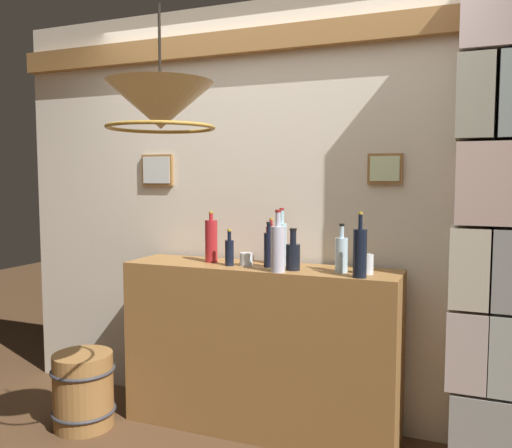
{
  "coord_description": "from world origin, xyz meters",
  "views": [
    {
      "loc": [
        1.15,
        -2.03,
        1.51
      ],
      "look_at": [
        0.0,
        0.77,
        1.24
      ],
      "focal_mm": 37.38,
      "sensor_mm": 36.0,
      "label": 1
    }
  ],
  "objects_px": {
    "liquor_bottle_vermouth": "(360,252)",
    "liquor_bottle_port": "(229,251)",
    "liquor_bottle_tequila": "(211,241)",
    "glass_tumbler_rocks": "(246,259)",
    "liquor_bottle_amaro": "(282,243)",
    "liquor_bottle_whiskey": "(269,249)",
    "liquor_bottle_vodka": "(341,254)",
    "liquor_bottle_brandy": "(271,244)",
    "wooden_barrel": "(83,390)",
    "liquor_bottle_gin": "(278,248)",
    "pendant_lamp": "(161,107)",
    "glass_tumbler_highball": "(367,264)",
    "liquor_bottle_scotch": "(293,255)"
  },
  "relations": [
    {
      "from": "liquor_bottle_vermouth",
      "to": "liquor_bottle_port",
      "type": "relative_size",
      "value": 1.58
    },
    {
      "from": "liquor_bottle_tequila",
      "to": "glass_tumbler_rocks",
      "type": "distance_m",
      "value": 0.27
    },
    {
      "from": "liquor_bottle_port",
      "to": "liquor_bottle_amaro",
      "type": "relative_size",
      "value": 0.64
    },
    {
      "from": "liquor_bottle_whiskey",
      "to": "liquor_bottle_vodka",
      "type": "bearing_deg",
      "value": -0.22
    },
    {
      "from": "liquor_bottle_brandy",
      "to": "wooden_barrel",
      "type": "bearing_deg",
      "value": -154.13
    },
    {
      "from": "liquor_bottle_gin",
      "to": "liquor_bottle_vermouth",
      "type": "xyz_separation_m",
      "value": [
        0.45,
        0.01,
        -0.0
      ]
    },
    {
      "from": "liquor_bottle_tequila",
      "to": "pendant_lamp",
      "type": "height_order",
      "value": "pendant_lamp"
    },
    {
      "from": "liquor_bottle_tequila",
      "to": "glass_tumbler_rocks",
      "type": "xyz_separation_m",
      "value": [
        0.25,
        -0.05,
        -0.09
      ]
    },
    {
      "from": "liquor_bottle_brandy",
      "to": "pendant_lamp",
      "type": "relative_size",
      "value": 0.54
    },
    {
      "from": "glass_tumbler_rocks",
      "to": "pendant_lamp",
      "type": "height_order",
      "value": "pendant_lamp"
    },
    {
      "from": "liquor_bottle_vodka",
      "to": "liquor_bottle_vermouth",
      "type": "height_order",
      "value": "liquor_bottle_vermouth"
    },
    {
      "from": "liquor_bottle_amaro",
      "to": "glass_tumbler_rocks",
      "type": "height_order",
      "value": "liquor_bottle_amaro"
    },
    {
      "from": "liquor_bottle_port",
      "to": "liquor_bottle_brandy",
      "type": "relative_size",
      "value": 0.79
    },
    {
      "from": "liquor_bottle_vodka",
      "to": "glass_tumbler_highball",
      "type": "relative_size",
      "value": 2.49
    },
    {
      "from": "liquor_bottle_vermouth",
      "to": "liquor_bottle_vodka",
      "type": "bearing_deg",
      "value": 136.24
    },
    {
      "from": "wooden_barrel",
      "to": "liquor_bottle_vodka",
      "type": "bearing_deg",
      "value": 12.79
    },
    {
      "from": "liquor_bottle_tequila",
      "to": "liquor_bottle_amaro",
      "type": "height_order",
      "value": "liquor_bottle_amaro"
    },
    {
      "from": "liquor_bottle_vermouth",
      "to": "glass_tumbler_highball",
      "type": "xyz_separation_m",
      "value": [
        0.02,
        0.12,
        -0.08
      ]
    },
    {
      "from": "liquor_bottle_gin",
      "to": "liquor_bottle_tequila",
      "type": "xyz_separation_m",
      "value": [
        -0.5,
        0.18,
        -0.0
      ]
    },
    {
      "from": "pendant_lamp",
      "to": "liquor_bottle_brandy",
      "type": "bearing_deg",
      "value": 85.56
    },
    {
      "from": "liquor_bottle_tequila",
      "to": "liquor_bottle_vermouth",
      "type": "xyz_separation_m",
      "value": [
        0.94,
        -0.17,
        -0.0
      ]
    },
    {
      "from": "liquor_bottle_scotch",
      "to": "glass_tumbler_rocks",
      "type": "bearing_deg",
      "value": 172.66
    },
    {
      "from": "liquor_bottle_vodka",
      "to": "liquor_bottle_scotch",
      "type": "bearing_deg",
      "value": -172.45
    },
    {
      "from": "glass_tumbler_highball",
      "to": "wooden_barrel",
      "type": "bearing_deg",
      "value": -168.35
    },
    {
      "from": "liquor_bottle_vodka",
      "to": "glass_tumbler_rocks",
      "type": "xyz_separation_m",
      "value": [
        -0.57,
        0.0,
        -0.06
      ]
    },
    {
      "from": "liquor_bottle_tequila",
      "to": "liquor_bottle_scotch",
      "type": "height_order",
      "value": "liquor_bottle_tequila"
    },
    {
      "from": "liquor_bottle_vodka",
      "to": "liquor_bottle_brandy",
      "type": "bearing_deg",
      "value": 161.38
    },
    {
      "from": "glass_tumbler_rocks",
      "to": "liquor_bottle_whiskey",
      "type": "bearing_deg",
      "value": -0.8
    },
    {
      "from": "liquor_bottle_vermouth",
      "to": "pendant_lamp",
      "type": "xyz_separation_m",
      "value": [
        -0.68,
        -0.8,
        0.67
      ]
    },
    {
      "from": "liquor_bottle_gin",
      "to": "liquor_bottle_tequila",
      "type": "bearing_deg",
      "value": 160.53
    },
    {
      "from": "pendant_lamp",
      "to": "liquor_bottle_port",
      "type": "bearing_deg",
      "value": 96.8
    },
    {
      "from": "liquor_bottle_vodka",
      "to": "liquor_bottle_gin",
      "type": "bearing_deg",
      "value": -158.66
    },
    {
      "from": "glass_tumbler_highball",
      "to": "liquor_bottle_vermouth",
      "type": "bearing_deg",
      "value": -97.72
    },
    {
      "from": "liquor_bottle_vermouth",
      "to": "liquor_bottle_scotch",
      "type": "height_order",
      "value": "liquor_bottle_vermouth"
    },
    {
      "from": "liquor_bottle_scotch",
      "to": "glass_tumbler_highball",
      "type": "height_order",
      "value": "liquor_bottle_scotch"
    },
    {
      "from": "liquor_bottle_tequila",
      "to": "pendant_lamp",
      "type": "distance_m",
      "value": 1.21
    },
    {
      "from": "liquor_bottle_brandy",
      "to": "liquor_bottle_tequila",
      "type": "bearing_deg",
      "value": -162.84
    },
    {
      "from": "liquor_bottle_port",
      "to": "glass_tumbler_rocks",
      "type": "distance_m",
      "value": 0.11
    },
    {
      "from": "liquor_bottle_tequila",
      "to": "wooden_barrel",
      "type": "distance_m",
      "value": 1.19
    },
    {
      "from": "liquor_bottle_port",
      "to": "liquor_bottle_amaro",
      "type": "distance_m",
      "value": 0.31
    },
    {
      "from": "liquor_bottle_brandy",
      "to": "glass_tumbler_highball",
      "type": "distance_m",
      "value": 0.63
    },
    {
      "from": "liquor_bottle_vermouth",
      "to": "liquor_bottle_port",
      "type": "bearing_deg",
      "value": 173.59
    },
    {
      "from": "liquor_bottle_brandy",
      "to": "glass_tumbler_rocks",
      "type": "height_order",
      "value": "liquor_bottle_brandy"
    },
    {
      "from": "liquor_bottle_vermouth",
      "to": "liquor_bottle_amaro",
      "type": "height_order",
      "value": "liquor_bottle_vermouth"
    },
    {
      "from": "glass_tumbler_highball",
      "to": "wooden_barrel",
      "type": "xyz_separation_m",
      "value": [
        -1.63,
        -0.34,
        -0.82
      ]
    },
    {
      "from": "liquor_bottle_amaro",
      "to": "glass_tumbler_rocks",
      "type": "relative_size",
      "value": 4.41
    },
    {
      "from": "liquor_bottle_port",
      "to": "liquor_bottle_vermouth",
      "type": "bearing_deg",
      "value": -6.41
    },
    {
      "from": "liquor_bottle_whiskey",
      "to": "glass_tumbler_highball",
      "type": "bearing_deg",
      "value": -0.43
    },
    {
      "from": "liquor_bottle_brandy",
      "to": "liquor_bottle_port",
      "type": "bearing_deg",
      "value": -135.22
    },
    {
      "from": "liquor_bottle_whiskey",
      "to": "liquor_bottle_amaro",
      "type": "xyz_separation_m",
      "value": [
        0.04,
        0.1,
        0.03
      ]
    }
  ]
}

